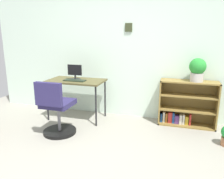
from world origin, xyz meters
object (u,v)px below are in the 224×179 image
(keyboard, at_px, (75,80))
(office_chair, at_px, (56,111))
(desk, at_px, (76,83))
(bookshelf_low, at_px, (186,105))
(potted_plant_on_shelf, at_px, (197,69))
(monitor, at_px, (75,73))

(keyboard, distance_m, office_chair, 0.75)
(desk, height_order, office_chair, office_chair)
(bookshelf_low, distance_m, potted_plant_on_shelf, 0.65)
(desk, relative_size, potted_plant_on_shelf, 2.66)
(potted_plant_on_shelf, bearing_deg, monitor, -174.98)
(bookshelf_low, bearing_deg, office_chair, -152.26)
(desk, distance_m, office_chair, 0.80)
(monitor, height_order, office_chair, monitor)
(keyboard, distance_m, bookshelf_low, 2.00)
(bookshelf_low, bearing_deg, potted_plant_on_shelf, -25.07)
(potted_plant_on_shelf, bearing_deg, desk, -173.96)
(monitor, xyz_separation_m, office_chair, (0.04, -0.78, -0.48))
(monitor, distance_m, office_chair, 0.91)
(desk, xyz_separation_m, bookshelf_low, (1.95, 0.28, -0.31))
(office_chair, xyz_separation_m, bookshelf_low, (1.94, 1.02, -0.02))
(keyboard, xyz_separation_m, office_chair, (-0.00, -0.66, -0.36))
(office_chair, xyz_separation_m, potted_plant_on_shelf, (2.06, 0.96, 0.61))
(monitor, xyz_separation_m, potted_plant_on_shelf, (2.11, 0.18, 0.13))
(bookshelf_low, bearing_deg, monitor, -173.00)
(keyboard, relative_size, office_chair, 0.45)
(keyboard, bearing_deg, bookshelf_low, 10.57)
(monitor, xyz_separation_m, keyboard, (0.05, -0.12, -0.12))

